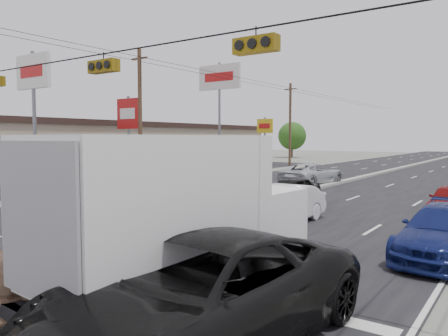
{
  "coord_description": "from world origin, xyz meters",
  "views": [
    {
      "loc": [
        11.45,
        -8.29,
        3.44
      ],
      "look_at": [
        1.27,
        6.26,
        2.2
      ],
      "focal_mm": 35.0,
      "sensor_mm": 36.0,
      "label": 1
    }
  ],
  "objects_px": {
    "tan_sedan": "(84,249)",
    "black_suv": "(203,294)",
    "tree_left_far": "(292,136)",
    "queue_car_b": "(284,205)",
    "pole_sign_near": "(33,82)",
    "oncoming_near": "(168,182)",
    "queue_car_a": "(291,191)",
    "red_sedan": "(249,212)",
    "pole_sign_mid": "(129,118)",
    "box_truck": "(178,215)",
    "pole_sign_billboard": "(219,84)",
    "pole_sign_far": "(265,130)",
    "utility_pole_left_b": "(140,115)",
    "oncoming_far": "(312,174)",
    "queue_car_d": "(445,233)",
    "utility_pole_left_c": "(290,124)"
  },
  "relations": [
    {
      "from": "queue_car_b",
      "to": "oncoming_near",
      "type": "relative_size",
      "value": 0.94
    },
    {
      "from": "utility_pole_left_b",
      "to": "pole_sign_billboard",
      "type": "xyz_separation_m",
      "value": [
        -2.0,
        13.0,
        3.76
      ]
    },
    {
      "from": "pole_sign_far",
      "to": "tan_sedan",
      "type": "bearing_deg",
      "value": -65.63
    },
    {
      "from": "pole_sign_far",
      "to": "oncoming_near",
      "type": "relative_size",
      "value": 1.23
    },
    {
      "from": "pole_sign_mid",
      "to": "oncoming_far",
      "type": "relative_size",
      "value": 1.23
    },
    {
      "from": "pole_sign_near",
      "to": "oncoming_near",
      "type": "bearing_deg",
      "value": 23.43
    },
    {
      "from": "tan_sedan",
      "to": "black_suv",
      "type": "distance_m",
      "value": 4.25
    },
    {
      "from": "pole_sign_mid",
      "to": "oncoming_near",
      "type": "xyz_separation_m",
      "value": [
        10.3,
        -6.4,
        -4.41
      ]
    },
    {
      "from": "utility_pole_left_c",
      "to": "oncoming_near",
      "type": "height_order",
      "value": "utility_pole_left_c"
    },
    {
      "from": "black_suv",
      "to": "pole_sign_mid",
      "type": "bearing_deg",
      "value": 145.01
    },
    {
      "from": "pole_sign_far",
      "to": "red_sedan",
      "type": "distance_m",
      "value": 39.63
    },
    {
      "from": "pole_sign_billboard",
      "to": "pole_sign_mid",
      "type": "bearing_deg",
      "value": -104.04
    },
    {
      "from": "utility_pole_left_b",
      "to": "pole_sign_mid",
      "type": "relative_size",
      "value": 1.43
    },
    {
      "from": "queue_car_a",
      "to": "queue_car_b",
      "type": "height_order",
      "value": "queue_car_b"
    },
    {
      "from": "utility_pole_left_c",
      "to": "tan_sedan",
      "type": "distance_m",
      "value": 44.92
    },
    {
      "from": "pole_sign_mid",
      "to": "queue_car_b",
      "type": "height_order",
      "value": "pole_sign_mid"
    },
    {
      "from": "pole_sign_far",
      "to": "oncoming_near",
      "type": "distance_m",
      "value": 30.11
    },
    {
      "from": "black_suv",
      "to": "queue_car_b",
      "type": "xyz_separation_m",
      "value": [
        -3.67,
        10.01,
        -0.14
      ]
    },
    {
      "from": "pole_sign_far",
      "to": "black_suv",
      "type": "relative_size",
      "value": 0.94
    },
    {
      "from": "pole_sign_billboard",
      "to": "queue_car_a",
      "type": "height_order",
      "value": "pole_sign_billboard"
    },
    {
      "from": "utility_pole_left_c",
      "to": "pole_sign_near",
      "type": "relative_size",
      "value": 1.11
    },
    {
      "from": "utility_pole_left_b",
      "to": "queue_car_a",
      "type": "bearing_deg",
      "value": -11.73
    },
    {
      "from": "tan_sedan",
      "to": "queue_car_a",
      "type": "bearing_deg",
      "value": 92.37
    },
    {
      "from": "utility_pole_left_c",
      "to": "pole_sign_far",
      "type": "xyz_separation_m",
      "value": [
        -3.5,
        -0.0,
        -0.7
      ]
    },
    {
      "from": "oncoming_near",
      "to": "pole_sign_mid",
      "type": "bearing_deg",
      "value": -25.93
    },
    {
      "from": "pole_sign_billboard",
      "to": "red_sedan",
      "type": "xyz_separation_m",
      "value": [
        17.5,
        -22.58,
        -8.18
      ]
    },
    {
      "from": "queue_car_a",
      "to": "red_sedan",
      "type": "bearing_deg",
      "value": -69.45
    },
    {
      "from": "box_truck",
      "to": "oncoming_near",
      "type": "distance_m",
      "value": 17.63
    },
    {
      "from": "pole_sign_mid",
      "to": "queue_car_d",
      "type": "xyz_separation_m",
      "value": [
        26.6,
        -12.68,
        -4.37
      ]
    },
    {
      "from": "pole_sign_near",
      "to": "queue_car_d",
      "type": "height_order",
      "value": "pole_sign_near"
    },
    {
      "from": "pole_sign_far",
      "to": "oncoming_far",
      "type": "height_order",
      "value": "pole_sign_far"
    },
    {
      "from": "utility_pole_left_b",
      "to": "queue_car_a",
      "type": "relative_size",
      "value": 2.48
    },
    {
      "from": "pole_sign_billboard",
      "to": "black_suv",
      "type": "relative_size",
      "value": 1.72
    },
    {
      "from": "queue_car_d",
      "to": "oncoming_near",
      "type": "relative_size",
      "value": 1.05
    },
    {
      "from": "utility_pole_left_b",
      "to": "oncoming_near",
      "type": "relative_size",
      "value": 2.05
    },
    {
      "from": "pole_sign_mid",
      "to": "queue_car_d",
      "type": "height_order",
      "value": "pole_sign_mid"
    },
    {
      "from": "queue_car_b",
      "to": "oncoming_near",
      "type": "bearing_deg",
      "value": 159.46
    },
    {
      "from": "pole_sign_mid",
      "to": "box_truck",
      "type": "xyz_separation_m",
      "value": [
        22.33,
        -19.25,
        -3.33
      ]
    },
    {
      "from": "pole_sign_mid",
      "to": "tree_left_far",
      "type": "bearing_deg",
      "value": 96.79
    },
    {
      "from": "pole_sign_near",
      "to": "pole_sign_far",
      "type": "height_order",
      "value": "pole_sign_near"
    },
    {
      "from": "utility_pole_left_b",
      "to": "queue_car_d",
      "type": "xyz_separation_m",
      "value": [
        22.1,
        -9.68,
        -4.37
      ]
    },
    {
      "from": "box_truck",
      "to": "red_sedan",
      "type": "height_order",
      "value": "box_truck"
    },
    {
      "from": "tree_left_far",
      "to": "red_sedan",
      "type": "distance_m",
      "value": 60.11
    },
    {
      "from": "queue_car_a",
      "to": "queue_car_d",
      "type": "distance_m",
      "value": 10.65
    },
    {
      "from": "utility_pole_left_b",
      "to": "oncoming_far",
      "type": "bearing_deg",
      "value": 29.33
    },
    {
      "from": "red_sedan",
      "to": "box_truck",
      "type": "bearing_deg",
      "value": -71.93
    },
    {
      "from": "red_sedan",
      "to": "black_suv",
      "type": "bearing_deg",
      "value": -64.18
    },
    {
      "from": "pole_sign_billboard",
      "to": "oncoming_far",
      "type": "relative_size",
      "value": 1.94
    },
    {
      "from": "pole_sign_billboard",
      "to": "oncoming_near",
      "type": "bearing_deg",
      "value": -64.57
    },
    {
      "from": "tree_left_far",
      "to": "black_suv",
      "type": "distance_m",
      "value": 69.28
    }
  ]
}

